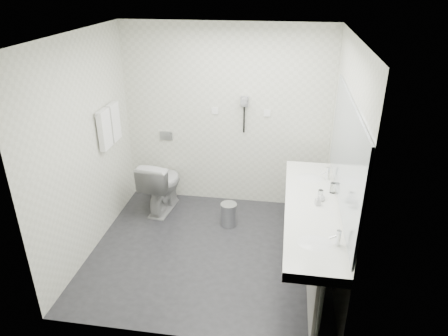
# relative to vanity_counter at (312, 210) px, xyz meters

# --- Properties ---
(floor) EXTENTS (2.80, 2.80, 0.00)m
(floor) POSITION_rel_vanity_counter_xyz_m (-1.12, 0.20, -0.80)
(floor) COLOR #252428
(floor) RESTS_ON ground
(ceiling) EXTENTS (2.80, 2.80, 0.00)m
(ceiling) POSITION_rel_vanity_counter_xyz_m (-1.12, 0.20, 1.70)
(ceiling) COLOR white
(ceiling) RESTS_ON wall_back
(wall_back) EXTENTS (2.80, 0.00, 2.80)m
(wall_back) POSITION_rel_vanity_counter_xyz_m (-1.12, 1.50, 0.45)
(wall_back) COLOR silver
(wall_back) RESTS_ON floor
(wall_front) EXTENTS (2.80, 0.00, 2.80)m
(wall_front) POSITION_rel_vanity_counter_xyz_m (-1.12, -1.10, 0.45)
(wall_front) COLOR silver
(wall_front) RESTS_ON floor
(wall_left) EXTENTS (0.00, 2.60, 2.60)m
(wall_left) POSITION_rel_vanity_counter_xyz_m (-2.52, 0.20, 0.45)
(wall_left) COLOR silver
(wall_left) RESTS_ON floor
(wall_right) EXTENTS (0.00, 2.60, 2.60)m
(wall_right) POSITION_rel_vanity_counter_xyz_m (0.27, 0.20, 0.45)
(wall_right) COLOR silver
(wall_right) RESTS_ON floor
(vanity_counter) EXTENTS (0.55, 2.20, 0.10)m
(vanity_counter) POSITION_rel_vanity_counter_xyz_m (0.00, 0.00, 0.00)
(vanity_counter) COLOR white
(vanity_counter) RESTS_ON floor
(vanity_panel) EXTENTS (0.03, 2.15, 0.75)m
(vanity_panel) POSITION_rel_vanity_counter_xyz_m (0.02, 0.00, -0.42)
(vanity_panel) COLOR gray
(vanity_panel) RESTS_ON floor
(vanity_post_near) EXTENTS (0.06, 0.06, 0.75)m
(vanity_post_near) POSITION_rel_vanity_counter_xyz_m (0.05, -1.04, -0.42)
(vanity_post_near) COLOR silver
(vanity_post_near) RESTS_ON floor
(vanity_post_far) EXTENTS (0.06, 0.06, 0.75)m
(vanity_post_far) POSITION_rel_vanity_counter_xyz_m (0.05, 1.04, -0.42)
(vanity_post_far) COLOR silver
(vanity_post_far) RESTS_ON floor
(mirror) EXTENTS (0.02, 2.20, 1.05)m
(mirror) POSITION_rel_vanity_counter_xyz_m (0.26, 0.00, 0.65)
(mirror) COLOR #B2BCC6
(mirror) RESTS_ON wall_right
(basin_near) EXTENTS (0.40, 0.31, 0.05)m
(basin_near) POSITION_rel_vanity_counter_xyz_m (0.00, -0.65, 0.04)
(basin_near) COLOR white
(basin_near) RESTS_ON vanity_counter
(basin_far) EXTENTS (0.40, 0.31, 0.05)m
(basin_far) POSITION_rel_vanity_counter_xyz_m (0.00, 0.65, 0.04)
(basin_far) COLOR white
(basin_far) RESTS_ON vanity_counter
(faucet_near) EXTENTS (0.04, 0.04, 0.15)m
(faucet_near) POSITION_rel_vanity_counter_xyz_m (0.19, -0.65, 0.12)
(faucet_near) COLOR silver
(faucet_near) RESTS_ON vanity_counter
(faucet_far) EXTENTS (0.04, 0.04, 0.15)m
(faucet_far) POSITION_rel_vanity_counter_xyz_m (0.19, 0.65, 0.12)
(faucet_far) COLOR silver
(faucet_far) RESTS_ON vanity_counter
(soap_bottle_a) EXTENTS (0.07, 0.07, 0.11)m
(soap_bottle_a) POSITION_rel_vanity_counter_xyz_m (0.06, 0.03, 0.11)
(soap_bottle_a) COLOR white
(soap_bottle_a) RESTS_ON vanity_counter
(soap_bottle_b) EXTENTS (0.09, 0.09, 0.09)m
(soap_bottle_b) POSITION_rel_vanity_counter_xyz_m (0.10, 0.13, 0.09)
(soap_bottle_b) COLOR white
(soap_bottle_b) RESTS_ON vanity_counter
(glass_left) EXTENTS (0.06, 0.06, 0.10)m
(glass_left) POSITION_rel_vanity_counter_xyz_m (0.09, 0.18, 0.10)
(glass_left) COLOR silver
(glass_left) RESTS_ON vanity_counter
(glass_right) EXTENTS (0.08, 0.08, 0.12)m
(glass_right) POSITION_rel_vanity_counter_xyz_m (0.23, 0.33, 0.11)
(glass_right) COLOR silver
(glass_right) RESTS_ON vanity_counter
(toilet) EXTENTS (0.52, 0.80, 0.77)m
(toilet) POSITION_rel_vanity_counter_xyz_m (-1.96, 1.08, -0.42)
(toilet) COLOR white
(toilet) RESTS_ON floor
(flush_plate) EXTENTS (0.18, 0.02, 0.12)m
(flush_plate) POSITION_rel_vanity_counter_xyz_m (-1.98, 1.49, 0.15)
(flush_plate) COLOR #B2B5BA
(flush_plate) RESTS_ON wall_back
(pedal_bin) EXTENTS (0.22, 0.22, 0.30)m
(pedal_bin) POSITION_rel_vanity_counter_xyz_m (-0.99, 0.82, -0.65)
(pedal_bin) COLOR #B2B5BA
(pedal_bin) RESTS_ON floor
(bin_lid) EXTENTS (0.21, 0.21, 0.02)m
(bin_lid) POSITION_rel_vanity_counter_xyz_m (-0.99, 0.82, -0.49)
(bin_lid) COLOR #B2B5BA
(bin_lid) RESTS_ON pedal_bin
(towel_rail) EXTENTS (0.02, 0.62, 0.02)m
(towel_rail) POSITION_rel_vanity_counter_xyz_m (-2.47, 0.75, 0.75)
(towel_rail) COLOR silver
(towel_rail) RESTS_ON wall_left
(towel_near) EXTENTS (0.07, 0.24, 0.48)m
(towel_near) POSITION_rel_vanity_counter_xyz_m (-2.46, 0.61, 0.53)
(towel_near) COLOR white
(towel_near) RESTS_ON towel_rail
(towel_far) EXTENTS (0.07, 0.24, 0.48)m
(towel_far) POSITION_rel_vanity_counter_xyz_m (-2.46, 0.89, 0.53)
(towel_far) COLOR white
(towel_far) RESTS_ON towel_rail
(dryer_cradle) EXTENTS (0.10, 0.04, 0.14)m
(dryer_cradle) POSITION_rel_vanity_counter_xyz_m (-0.88, 1.47, 0.70)
(dryer_cradle) COLOR gray
(dryer_cradle) RESTS_ON wall_back
(dryer_barrel) EXTENTS (0.08, 0.14, 0.08)m
(dryer_barrel) POSITION_rel_vanity_counter_xyz_m (-0.88, 1.40, 0.73)
(dryer_barrel) COLOR gray
(dryer_barrel) RESTS_ON dryer_cradle
(dryer_cord) EXTENTS (0.02, 0.02, 0.35)m
(dryer_cord) POSITION_rel_vanity_counter_xyz_m (-0.88, 1.46, 0.45)
(dryer_cord) COLOR black
(dryer_cord) RESTS_ON dryer_cradle
(switch_plate_a) EXTENTS (0.09, 0.02, 0.09)m
(switch_plate_a) POSITION_rel_vanity_counter_xyz_m (-1.27, 1.49, 0.55)
(switch_plate_a) COLOR white
(switch_plate_a) RESTS_ON wall_back
(switch_plate_b) EXTENTS (0.09, 0.02, 0.09)m
(switch_plate_b) POSITION_rel_vanity_counter_xyz_m (-0.57, 1.49, 0.55)
(switch_plate_b) COLOR white
(switch_plate_b) RESTS_ON wall_back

